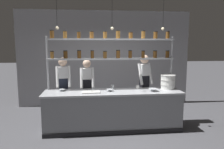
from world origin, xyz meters
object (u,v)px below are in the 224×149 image
(chef_center, at_px, (87,86))
(container_stack, at_px, (168,82))
(cutting_board, at_px, (91,92))
(serving_cup_by_board, at_px, (113,87))
(prep_bowl_center_front, at_px, (153,90))
(prep_bowl_near_left, at_px, (110,90))
(chef_left, at_px, (63,86))
(serving_cup_front, at_px, (138,87))
(prep_bowl_center_back, at_px, (62,90))
(chef_right, at_px, (144,83))
(spice_shelf_unit, at_px, (112,50))

(chef_center, bearing_deg, container_stack, -16.47)
(cutting_board, bearing_deg, serving_cup_by_board, 30.67)
(chef_center, bearing_deg, prep_bowl_center_front, -27.88)
(prep_bowl_near_left, height_order, serving_cup_by_board, serving_cup_by_board)
(chef_left, xyz_separation_m, serving_cup_by_board, (1.21, -0.38, 0.01))
(prep_bowl_center_front, height_order, serving_cup_front, serving_cup_front)
(serving_cup_front, bearing_deg, prep_bowl_center_back, -178.19)
(cutting_board, relative_size, serving_cup_by_board, 3.75)
(prep_bowl_center_front, bearing_deg, container_stack, 28.80)
(chef_center, height_order, serving_cup_front, chef_center)
(chef_left, bearing_deg, container_stack, -18.97)
(chef_right, distance_m, serving_cup_front, 0.45)
(chef_left, relative_size, serving_cup_front, 19.13)
(chef_right, bearing_deg, serving_cup_front, -139.20)
(serving_cup_by_board, bearing_deg, spice_shelf_unit, 97.19)
(chef_left, distance_m, serving_cup_front, 1.87)
(chef_center, distance_m, prep_bowl_center_front, 1.70)
(spice_shelf_unit, xyz_separation_m, container_stack, (1.37, -0.18, -0.76))
(cutting_board, xyz_separation_m, prep_bowl_center_back, (-0.67, 0.23, 0.01))
(container_stack, bearing_deg, prep_bowl_near_left, -174.81)
(cutting_board, distance_m, prep_bowl_near_left, 0.44)
(chef_center, relative_size, prep_bowl_center_front, 7.28)
(spice_shelf_unit, height_order, prep_bowl_near_left, spice_shelf_unit)
(chef_right, distance_m, prep_bowl_near_left, 1.12)
(prep_bowl_near_left, xyz_separation_m, prep_bowl_center_front, (1.01, -0.11, 0.01))
(chef_left, distance_m, prep_bowl_near_left, 1.27)
(spice_shelf_unit, bearing_deg, prep_bowl_center_back, -171.70)
(cutting_board, bearing_deg, prep_bowl_center_front, -0.45)
(chef_right, relative_size, container_stack, 4.75)
(prep_bowl_center_back, bearing_deg, serving_cup_front, 1.81)
(container_stack, distance_m, serving_cup_by_board, 1.36)
(chef_center, bearing_deg, prep_bowl_near_left, -52.15)
(container_stack, relative_size, prep_bowl_center_front, 1.64)
(spice_shelf_unit, bearing_deg, cutting_board, -141.52)
(spice_shelf_unit, relative_size, prep_bowl_center_back, 18.99)
(serving_cup_front, bearing_deg, spice_shelf_unit, 169.61)
(chef_center, relative_size, container_stack, 4.44)
(prep_bowl_center_front, bearing_deg, spice_shelf_unit, 155.92)
(container_stack, relative_size, serving_cup_front, 4.16)
(chef_right, bearing_deg, chef_center, 164.00)
(prep_bowl_near_left, bearing_deg, chef_center, 130.55)
(spice_shelf_unit, height_order, serving_cup_front, spice_shelf_unit)
(chef_left, distance_m, chef_right, 2.09)
(cutting_board, bearing_deg, chef_left, 135.20)
(prep_bowl_near_left, bearing_deg, serving_cup_front, 15.34)
(prep_bowl_center_back, bearing_deg, chef_right, 11.50)
(prep_bowl_near_left, relative_size, serving_cup_by_board, 1.58)
(prep_bowl_center_back, bearing_deg, serving_cup_by_board, 3.67)
(chef_left, height_order, prep_bowl_near_left, chef_left)
(prep_bowl_near_left, height_order, prep_bowl_center_back, prep_bowl_near_left)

